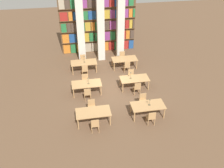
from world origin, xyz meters
TOP-DOWN VIEW (x-y plane):
  - ground_plane at (0.00, 0.00)m, footprint 40.00×40.00m
  - bookshelf_bank at (0.00, 6.05)m, footprint 6.08×0.35m
  - pillar_left at (-1.51, 4.55)m, footprint 0.53×0.53m
  - pillar_center at (0.00, 4.55)m, footprint 0.53×0.53m
  - pillar_right at (1.51, 4.55)m, footprint 0.53×0.53m
  - reading_table_0 at (-1.48, -2.90)m, footprint 1.86×0.95m
  - chair_0 at (-1.49, -3.66)m, footprint 0.42×0.40m
  - chair_1 at (-1.49, -2.14)m, footprint 0.42×0.40m
  - reading_table_1 at (1.56, -2.85)m, footprint 1.86×0.95m
  - chair_2 at (1.52, -3.61)m, footprint 0.42×0.40m
  - chair_3 at (1.52, -2.09)m, footprint 0.42×0.40m
  - desk_lamp_0 at (1.63, -2.86)m, footprint 0.14×0.14m
  - reading_table_2 at (-1.58, -0.05)m, footprint 1.86×0.95m
  - chair_4 at (-1.61, -0.81)m, footprint 0.42×0.40m
  - chair_5 at (-1.61, 0.71)m, footprint 0.42×0.40m
  - desk_lamp_1 at (-1.45, -0.10)m, footprint 0.14×0.14m
  - reading_table_3 at (1.53, 0.02)m, footprint 1.86×0.95m
  - chair_6 at (1.51, -0.74)m, footprint 0.42×0.40m
  - chair_7 at (1.51, 0.77)m, footprint 0.42×0.40m
  - desk_lamp_2 at (1.28, 0.05)m, footprint 0.14×0.14m
  - reading_table_4 at (-1.51, 2.82)m, footprint 1.86×0.95m
  - chair_8 at (-1.52, 2.06)m, footprint 0.42×0.40m
  - chair_9 at (-1.52, 3.58)m, footprint 0.42×0.40m
  - desk_lamp_3 at (-1.47, 2.81)m, footprint 0.14×0.14m
  - reading_table_5 at (1.50, 2.84)m, footprint 1.86×0.95m
  - chair_10 at (1.51, 2.08)m, footprint 0.42×0.40m
  - chair_11 at (1.51, 3.60)m, footprint 0.42×0.40m

SIDE VIEW (x-z plane):
  - ground_plane at x=0.00m, z-range 0.00..0.00m
  - chair_0 at x=-1.49m, z-range 0.04..0.94m
  - chair_1 at x=-1.49m, z-range 0.04..0.94m
  - chair_2 at x=1.52m, z-range 0.04..0.94m
  - chair_3 at x=1.52m, z-range 0.04..0.94m
  - chair_4 at x=-1.61m, z-range 0.04..0.94m
  - chair_5 at x=-1.61m, z-range 0.04..0.94m
  - chair_6 at x=1.51m, z-range 0.04..0.94m
  - chair_7 at x=1.51m, z-range 0.04..0.94m
  - chair_8 at x=-1.52m, z-range 0.04..0.94m
  - chair_9 at x=-1.52m, z-range 0.04..0.94m
  - chair_10 at x=1.51m, z-range 0.04..0.94m
  - chair_11 at x=1.51m, z-range 0.04..0.94m
  - reading_table_0 at x=-1.48m, z-range 0.29..1.01m
  - reading_table_1 at x=1.56m, z-range 0.29..1.01m
  - reading_table_2 at x=-1.58m, z-range 0.29..1.01m
  - reading_table_3 at x=1.53m, z-range 0.29..1.01m
  - reading_table_4 at x=-1.51m, z-range 0.29..1.01m
  - reading_table_5 at x=1.50m, z-range 0.29..1.01m
  - desk_lamp_0 at x=1.63m, z-range 0.80..1.21m
  - desk_lamp_1 at x=-1.45m, z-range 0.80..1.24m
  - desk_lamp_2 at x=1.28m, z-range 0.81..1.30m
  - desk_lamp_3 at x=-1.47m, z-range 0.81..1.31m
  - bookshelf_bank at x=0.00m, z-range -0.07..5.43m
  - pillar_left at x=-1.51m, z-range 0.00..6.00m
  - pillar_center at x=0.00m, z-range 0.00..6.00m
  - pillar_right at x=1.51m, z-range 0.00..6.00m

